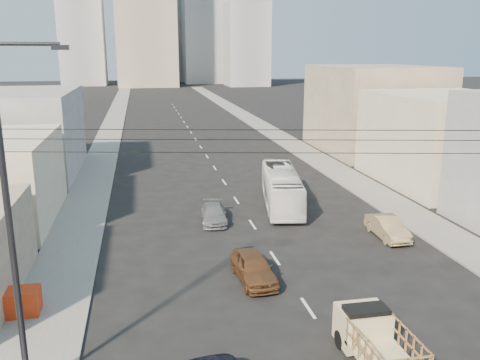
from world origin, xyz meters
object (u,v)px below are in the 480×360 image
object	(u,v)px
sedan_brown	(253,267)
streetlamp_left	(12,219)
crate_stack	(19,302)
sedan_tan	(387,227)
city_bus	(281,188)
flatbed_pickup	(375,338)
sedan_grey	(214,214)

from	to	relation	value
sedan_brown	streetlamp_left	bearing A→B (deg)	-145.98
crate_stack	sedan_tan	bearing A→B (deg)	16.17
city_bus	streetlamp_left	world-z (taller)	streetlamp_left
sedan_tan	crate_stack	world-z (taller)	sedan_tan
flatbed_pickup	crate_stack	distance (m)	15.46
flatbed_pickup	sedan_grey	xyz separation A→B (m)	(-3.59, 17.66, -0.50)
crate_stack	flatbed_pickup	bearing A→B (deg)	-24.51
city_bus	sedan_brown	size ratio (longest dim) A/B	2.38
sedan_brown	sedan_tan	xyz separation A→B (m)	(9.79, 4.52, -0.06)
city_bus	sedan_tan	world-z (taller)	city_bus
city_bus	sedan_tan	size ratio (longest dim) A/B	2.50
streetlamp_left	crate_stack	distance (m)	8.33
streetlamp_left	crate_stack	world-z (taller)	streetlamp_left
streetlamp_left	flatbed_pickup	bearing A→B (deg)	-2.75
flatbed_pickup	sedan_grey	world-z (taller)	flatbed_pickup
streetlamp_left	sedan_brown	bearing A→B (deg)	37.67
sedan_brown	sedan_tan	world-z (taller)	sedan_brown
city_bus	sedan_grey	world-z (taller)	city_bus
city_bus	sedan_grey	bearing A→B (deg)	-142.89
flatbed_pickup	crate_stack	bearing A→B (deg)	155.49
city_bus	sedan_brown	bearing A→B (deg)	-101.48
crate_stack	city_bus	bearing A→B (deg)	41.16
city_bus	streetlamp_left	bearing A→B (deg)	-115.87
sedan_tan	crate_stack	size ratio (longest dim) A/B	2.29
flatbed_pickup	city_bus	xyz separation A→B (m)	(2.09, 20.53, 0.34)
sedan_grey	crate_stack	world-z (taller)	crate_stack
sedan_brown	sedan_grey	world-z (taller)	sedan_brown
crate_stack	sedan_brown	bearing A→B (deg)	7.90
sedan_grey	city_bus	bearing A→B (deg)	32.28
flatbed_pickup	sedan_brown	distance (m)	8.49
sedan_grey	crate_stack	distance (m)	15.37
sedan_brown	sedan_grey	bearing A→B (deg)	90.27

